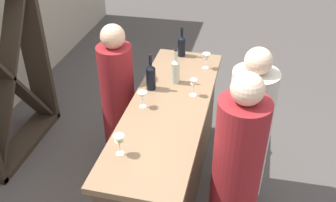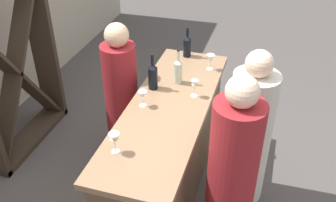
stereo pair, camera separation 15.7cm
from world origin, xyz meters
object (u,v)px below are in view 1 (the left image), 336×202
wine_glass_far_left (142,96)px  person_center_guest (236,175)px  wine_bottle_leftmost_near_black (151,76)px  wine_glass_near_right (119,141)px  wine_bottle_second_left_clear_pale (175,70)px  wine_glass_near_left (206,58)px  wine_bottle_center_near_black (182,45)px  person_server_behind (118,100)px  person_left_guest (248,132)px  wine_glass_near_center (193,84)px  wine_rack (6,78)px

wine_glass_far_left → person_center_guest: 0.95m
wine_bottle_leftmost_near_black → wine_glass_near_right: (-0.86, -0.02, -0.01)m
wine_bottle_leftmost_near_black → wine_bottle_second_left_clear_pale: 0.24m
wine_bottle_leftmost_near_black → person_center_guest: (-0.67, -0.81, -0.34)m
wine_glass_near_left → wine_bottle_center_near_black: bearing=54.0°
wine_glass_near_left → person_server_behind: 0.92m
wine_bottle_second_left_clear_pale → person_left_guest: (-0.23, -0.69, -0.39)m
person_left_guest → wine_glass_near_left: bearing=-60.5°
wine_bottle_center_near_black → wine_glass_far_left: 0.96m
wine_bottle_leftmost_near_black → wine_bottle_center_near_black: 0.68m
wine_bottle_leftmost_near_black → person_server_behind: person_server_behind is taller
person_server_behind → wine_glass_near_left: bearing=4.7°
wine_glass_near_center → wine_glass_near_right: 0.92m
wine_glass_far_left → person_server_behind: (0.41, 0.38, -0.36)m
wine_glass_near_left → person_center_guest: (-1.14, -0.41, -0.32)m
wine_glass_near_left → person_center_guest: bearing=-160.4°
wine_bottle_center_near_black → person_left_guest: person_left_guest is taller
person_server_behind → person_center_guest: bearing=-53.5°
wine_bottle_leftmost_near_black → wine_bottle_center_near_black: size_ratio=1.08×
wine_bottle_second_left_clear_pale → person_left_guest: person_left_guest is taller
wine_bottle_second_left_clear_pale → person_left_guest: 0.82m
wine_bottle_leftmost_near_black → wine_glass_near_right: wine_bottle_leftmost_near_black is taller
wine_bottle_second_left_clear_pale → wine_bottle_center_near_black: bearing=5.7°
wine_glass_near_left → wine_glass_far_left: 0.85m
wine_bottle_center_near_black → wine_glass_near_right: 1.54m
wine_rack → wine_bottle_center_near_black: size_ratio=5.49×
wine_glass_near_right → person_center_guest: bearing=-76.3°
wine_rack → wine_glass_near_center: bearing=-91.0°
wine_glass_near_right → person_left_guest: 1.22m
wine_bottle_center_near_black → wine_glass_near_left: size_ratio=2.02×
wine_glass_near_center → wine_rack: bearing=89.0°
wine_bottle_second_left_clear_pale → person_center_guest: bearing=-142.6°
wine_rack → person_center_guest: 2.36m
wine_rack → person_server_behind: bearing=-83.8°
wine_glass_far_left → person_server_behind: bearing=42.5°
person_center_guest → person_server_behind: person_center_guest is taller
person_center_guest → person_server_behind: size_ratio=1.09×
wine_rack → wine_glass_far_left: size_ratio=12.10×
wine_bottle_second_left_clear_pale → wine_glass_near_center: (-0.17, -0.19, -0.01)m
wine_glass_near_right → wine_glass_far_left: 0.58m
wine_glass_near_left → wine_glass_near_right: (-1.34, 0.39, 0.01)m
wine_glass_near_left → person_server_behind: bearing=114.0°
wine_glass_far_left → person_left_guest: bearing=-76.4°
wine_bottle_leftmost_near_black → wine_glass_far_left: size_ratio=2.38×
wine_bottle_second_left_clear_pale → wine_bottle_center_near_black: size_ratio=1.05×
wine_glass_far_left → person_center_guest: (-0.39, -0.80, -0.31)m
wine_glass_near_center → person_left_guest: (-0.05, -0.50, -0.38)m
person_center_guest → person_server_behind: (0.80, 1.18, -0.05)m
wine_rack → wine_bottle_center_near_black: bearing=-67.3°
person_left_guest → wine_bottle_leftmost_near_black: bearing=-15.7°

